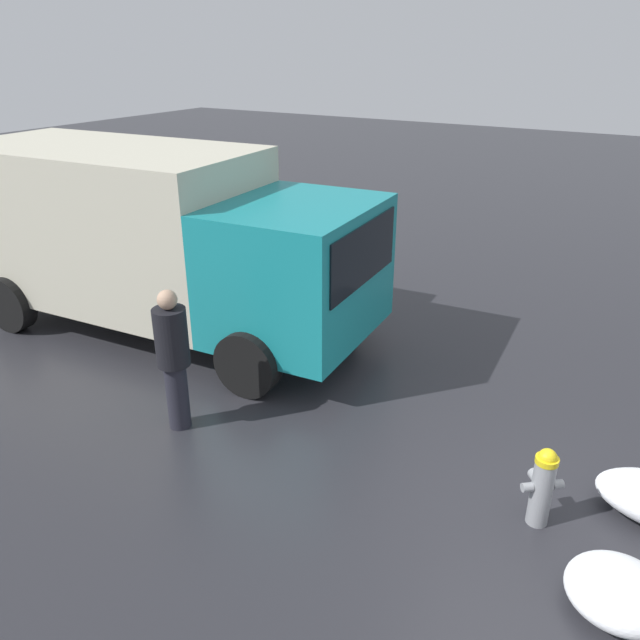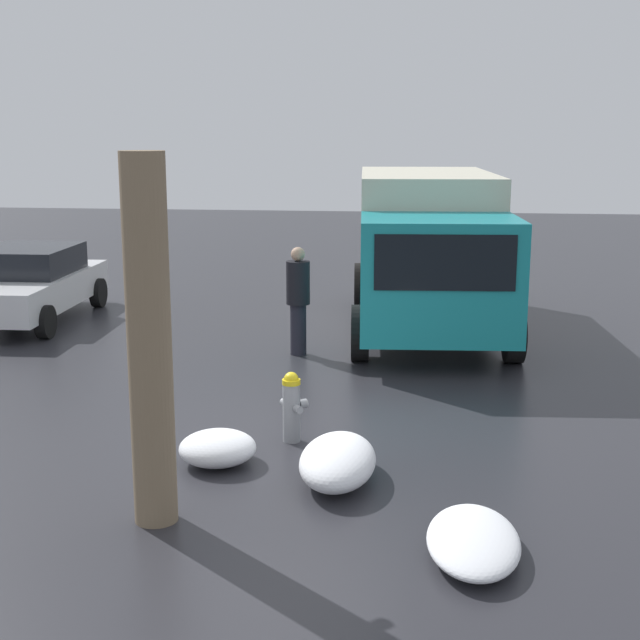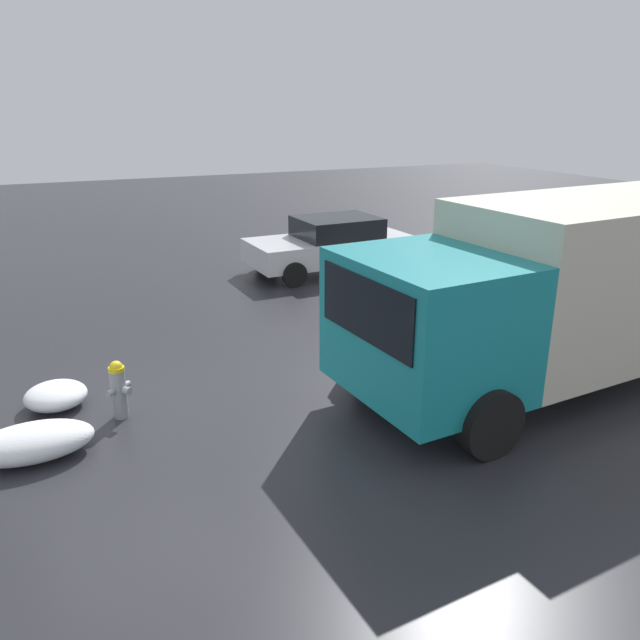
# 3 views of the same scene
# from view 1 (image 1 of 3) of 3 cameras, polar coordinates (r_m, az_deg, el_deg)

# --- Properties ---
(ground_plane) EXTENTS (60.00, 60.00, 0.00)m
(ground_plane) POSITION_cam_1_polar(r_m,az_deg,el_deg) (6.74, 19.14, -17.01)
(ground_plane) COLOR #28282D
(fire_hydrant) EXTENTS (0.37, 0.36, 0.85)m
(fire_hydrant) POSITION_cam_1_polar(r_m,az_deg,el_deg) (6.48, 19.65, -14.05)
(fire_hydrant) COLOR gray
(fire_hydrant) RESTS_ON ground_plane
(delivery_truck) EXTENTS (6.94, 3.08, 2.83)m
(delivery_truck) POSITION_cam_1_polar(r_m,az_deg,el_deg) (10.09, -15.03, 7.59)
(delivery_truck) COLOR teal
(delivery_truck) RESTS_ON ground_plane
(pedestrian) EXTENTS (0.39, 0.39, 1.77)m
(pedestrian) POSITION_cam_1_polar(r_m,az_deg,el_deg) (7.43, -13.28, -3.12)
(pedestrian) COLOR #23232D
(pedestrian) RESTS_ON ground_plane
(snow_pile_by_tree) EXTENTS (0.87, 0.86, 0.36)m
(snow_pile_by_tree) POSITION_cam_1_polar(r_m,az_deg,el_deg) (6.07, 25.72, -21.52)
(snow_pile_by_tree) COLOR white
(snow_pile_by_tree) RESTS_ON ground_plane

